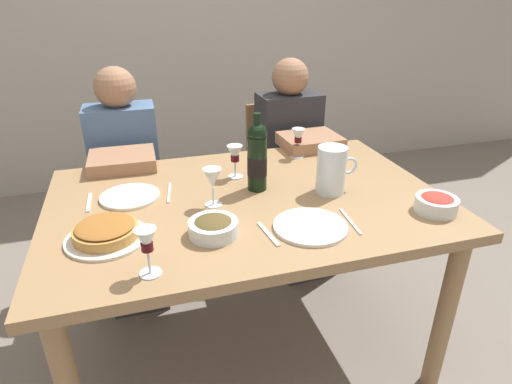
% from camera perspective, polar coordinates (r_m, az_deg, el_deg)
% --- Properties ---
extents(ground_plane, '(8.00, 8.00, 0.00)m').
position_cam_1_polar(ground_plane, '(2.11, -1.01, -19.49)').
color(ground_plane, slate).
extents(back_wall, '(8.00, 0.10, 2.80)m').
position_cam_1_polar(back_wall, '(3.54, -11.15, 23.69)').
color(back_wall, '#B2ADA3').
rests_on(back_wall, ground).
extents(dining_table, '(1.50, 1.00, 0.76)m').
position_cam_1_polar(dining_table, '(1.71, -1.18, -3.51)').
color(dining_table, '#9E7A51').
rests_on(dining_table, ground).
extents(wine_bottle, '(0.08, 0.08, 0.31)m').
position_cam_1_polar(wine_bottle, '(1.68, 0.15, 4.67)').
color(wine_bottle, black).
rests_on(wine_bottle, dining_table).
extents(water_pitcher, '(0.17, 0.12, 0.19)m').
position_cam_1_polar(water_pitcher, '(1.70, 9.98, 2.55)').
color(water_pitcher, silver).
rests_on(water_pitcher, dining_table).
extents(baked_tart, '(0.26, 0.26, 0.06)m').
position_cam_1_polar(baked_tart, '(1.46, -19.32, -5.03)').
color(baked_tart, silver).
rests_on(baked_tart, dining_table).
extents(salad_bowl, '(0.15, 0.15, 0.07)m').
position_cam_1_polar(salad_bowl, '(1.68, 22.86, -1.37)').
color(salad_bowl, silver).
rests_on(salad_bowl, dining_table).
extents(olive_bowl, '(0.16, 0.16, 0.06)m').
position_cam_1_polar(olive_bowl, '(1.41, -5.70, -4.61)').
color(olive_bowl, silver).
rests_on(olive_bowl, dining_table).
extents(wine_glass_left_diner, '(0.07, 0.07, 0.15)m').
position_cam_1_polar(wine_glass_left_diner, '(1.57, -5.82, 1.65)').
color(wine_glass_left_diner, silver).
rests_on(wine_glass_left_diner, dining_table).
extents(wine_glass_right_diner, '(0.06, 0.06, 0.14)m').
position_cam_1_polar(wine_glass_right_diner, '(2.04, 5.63, 7.23)').
color(wine_glass_right_diner, silver).
rests_on(wine_glass_right_diner, dining_table).
extents(wine_glass_centre, '(0.07, 0.07, 0.14)m').
position_cam_1_polar(wine_glass_centre, '(1.81, -2.82, 4.89)').
color(wine_glass_centre, silver).
rests_on(wine_glass_centre, dining_table).
extents(wine_glass_spare, '(0.06, 0.06, 0.15)m').
position_cam_1_polar(wine_glass_spare, '(1.22, -14.34, -6.57)').
color(wine_glass_spare, silver).
rests_on(wine_glass_spare, dining_table).
extents(dinner_plate_left_setting, '(0.23, 0.23, 0.01)m').
position_cam_1_polar(dinner_plate_left_setting, '(1.73, -16.41, -0.57)').
color(dinner_plate_left_setting, silver).
rests_on(dinner_plate_left_setting, dining_table).
extents(dinner_plate_right_setting, '(0.25, 0.25, 0.01)m').
position_cam_1_polar(dinner_plate_right_setting, '(1.47, 7.23, -4.56)').
color(dinner_plate_right_setting, white).
rests_on(dinner_plate_right_setting, dining_table).
extents(fork_left_setting, '(0.02, 0.16, 0.00)m').
position_cam_1_polar(fork_left_setting, '(1.74, -21.31, -1.28)').
color(fork_left_setting, silver).
rests_on(fork_left_setting, dining_table).
extents(knife_left_setting, '(0.04, 0.18, 0.00)m').
position_cam_1_polar(knife_left_setting, '(1.73, -11.47, -0.06)').
color(knife_left_setting, silver).
rests_on(knife_left_setting, dining_table).
extents(knife_right_setting, '(0.03, 0.18, 0.00)m').
position_cam_1_polar(knife_right_setting, '(1.53, 12.40, -3.79)').
color(knife_right_setting, silver).
rests_on(knife_right_setting, dining_table).
extents(spoon_right_setting, '(0.03, 0.16, 0.00)m').
position_cam_1_polar(spoon_right_setting, '(1.42, 1.63, -5.58)').
color(spoon_right_setting, silver).
rests_on(spoon_right_setting, dining_table).
extents(chair_left, '(0.41, 0.41, 0.87)m').
position_cam_1_polar(chair_left, '(2.51, -16.44, 1.04)').
color(chair_left, olive).
rests_on(chair_left, ground).
extents(diner_left, '(0.34, 0.51, 1.16)m').
position_cam_1_polar(diner_left, '(2.25, -16.74, 1.39)').
color(diner_left, '#4C6B93').
rests_on(diner_left, ground).
extents(chair_right, '(0.42, 0.42, 0.87)m').
position_cam_1_polar(chair_right, '(2.65, 3.16, 3.43)').
color(chair_right, olive).
rests_on(chair_right, ground).
extents(diner_right, '(0.35, 0.51, 1.16)m').
position_cam_1_polar(diner_right, '(2.40, 5.29, 4.03)').
color(diner_right, '#2D2D33').
rests_on(diner_right, ground).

